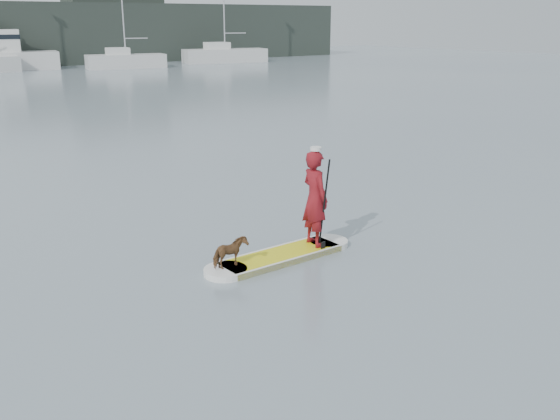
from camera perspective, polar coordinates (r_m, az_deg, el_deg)
ground at (r=16.24m, az=-2.40°, el=1.12°), size 140.00×140.00×0.00m
paddleboard at (r=12.10m, az=-0.00°, el=-4.26°), size 3.30×0.86×0.12m
paddler at (r=12.29m, az=3.22°, el=1.07°), size 0.52×0.74×1.92m
white_cap at (r=12.06m, az=3.30°, el=5.61°), size 0.22×0.22×0.07m
dog at (r=11.37m, az=-4.58°, el=-3.92°), size 0.69×0.36×0.56m
paddle at (r=12.15m, az=4.02°, el=-0.53°), size 0.10×0.30×2.00m
sailboat_e at (r=61.65m, az=-13.95°, el=13.17°), size 7.49×3.59×10.43m
sailboat_f at (r=68.15m, az=-5.11°, el=14.03°), size 9.12×4.30×13.14m
shore_building_east at (r=72.12m, az=-14.86°, el=16.20°), size 10.00×4.00×8.00m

